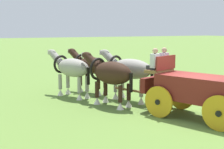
{
  "coord_description": "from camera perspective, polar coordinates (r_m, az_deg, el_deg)",
  "views": [
    {
      "loc": [
        -8.32,
        7.98,
        3.3
      ],
      "look_at": [
        4.24,
        1.34,
        1.2
      ],
      "focal_mm": 49.5,
      "sensor_mm": 36.0,
      "label": 1
    }
  ],
  "objects": [
    {
      "name": "draft_horse_rear_near",
      "position": [
        13.32,
        -0.32,
        0.12
      ],
      "size": [
        2.93,
        1.59,
        2.26
      ],
      "color": "#331E14",
      "rests_on": "ground"
    },
    {
      "name": "ground_plane",
      "position": [
        11.99,
        15.46,
        -7.88
      ],
      "size": [
        220.0,
        220.0,
        0.0
      ],
      "primitive_type": "plane",
      "color": "olive"
    },
    {
      "name": "draft_horse_lead_near",
      "position": [
        15.2,
        -7.56,
        1.07
      ],
      "size": [
        3.01,
        1.54,
        2.25
      ],
      "color": "#9E998E",
      "rests_on": "ground"
    },
    {
      "name": "draft_horse_rear_off",
      "position": [
        14.29,
        3.2,
        0.85
      ],
      "size": [
        3.12,
        1.6,
        2.3
      ],
      "color": "#9E998E",
      "rests_on": "ground"
    },
    {
      "name": "show_wagon",
      "position": [
        11.81,
        14.88,
        -2.47
      ],
      "size": [
        5.81,
        2.82,
        2.57
      ],
      "color": "maroon",
      "rests_on": "ground"
    },
    {
      "name": "draft_horse_lead_off",
      "position": [
        16.07,
        -4.02,
        1.49
      ],
      "size": [
        2.89,
        1.49,
        2.25
      ],
      "color": "#331E14",
      "rests_on": "ground"
    }
  ]
}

